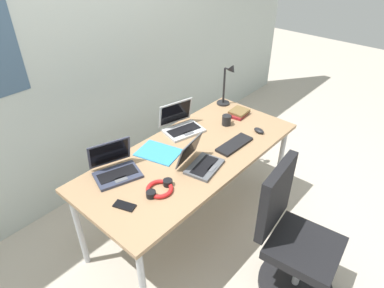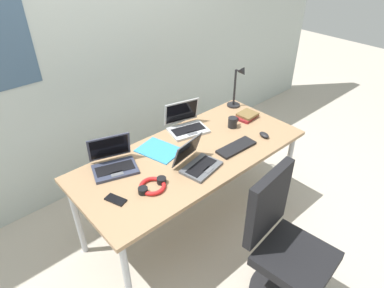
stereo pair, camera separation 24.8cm
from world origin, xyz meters
name	(u,v)px [view 1 (the left image)]	position (x,y,z in m)	size (l,w,h in m)	color
ground_plane	(192,222)	(0.00, 0.00, 0.00)	(12.00, 12.00, 0.00)	#B7AD9E
wall_back	(94,48)	(0.00, 1.10, 1.30)	(6.00, 0.13, 2.60)	#B2BCB7
desk	(192,159)	(0.00, 0.00, 0.68)	(1.80, 0.80, 0.74)	#9E7A56
desk_lamp	(227,86)	(0.80, 0.28, 0.94)	(0.12, 0.18, 0.40)	black
laptop_near_lamp	(200,161)	(-0.09, -0.15, 0.78)	(0.32, 0.30, 0.20)	#515459
laptop_by_keyboard	(115,168)	(-0.53, 0.24, 0.79)	(0.37, 0.34, 0.22)	#33384C
laptop_back_left	(181,125)	(0.19, 0.29, 0.79)	(0.36, 0.32, 0.23)	#B7BABC
external_keyboard	(234,144)	(0.29, -0.18, 0.75)	(0.33, 0.12, 0.02)	black
computer_mouse	(259,130)	(0.58, -0.22, 0.76)	(0.06, 0.10, 0.03)	black
cell_phone	(124,206)	(-0.70, -0.06, 0.74)	(0.06, 0.14, 0.01)	black
headphones	(160,189)	(-0.46, -0.12, 0.76)	(0.21, 0.18, 0.04)	red
book_stack	(239,113)	(0.72, 0.08, 0.76)	(0.22, 0.17, 0.04)	maroon
paper_folder_mid_desk	(158,152)	(-0.17, 0.19, 0.74)	(0.23, 0.31, 0.01)	#338CC6
coffee_mug	(227,120)	(0.51, 0.05, 0.78)	(0.11, 0.08, 0.09)	black
office_chair	(292,244)	(0.01, -0.88, 0.40)	(0.52, 0.56, 0.97)	black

